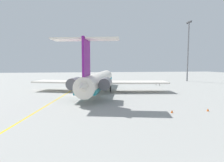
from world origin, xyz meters
TOP-DOWN VIEW (x-y plane):
  - ground at (0.00, 0.00)m, footprint 294.83×294.83m
  - main_jetliner at (-3.13, 5.97)m, footprint 47.39×42.31m
  - ground_crew_near_nose at (-16.28, 31.06)m, footprint 0.37×0.32m
  - ground_crew_near_tail at (-19.14, 30.86)m, footprint 0.35×0.31m
  - safety_cone_nose at (22.73, 23.73)m, footprint 0.40×0.40m
  - safety_cone_wingtip at (22.87, 16.74)m, footprint 0.40×0.40m
  - taxiway_centreline at (-4.44, -3.08)m, footprint 98.06×17.00m
  - light_mast at (-33.85, 53.18)m, footprint 4.00×0.70m

SIDE VIEW (x-z plane):
  - ground at x=0.00m, z-range 0.00..0.00m
  - taxiway_centreline at x=-4.44m, z-range 0.00..0.01m
  - safety_cone_nose at x=22.73m, z-range 0.00..0.55m
  - safety_cone_wingtip at x=22.87m, z-range 0.00..0.55m
  - ground_crew_near_tail at x=-19.14m, z-range 0.23..1.95m
  - ground_crew_near_nose at x=-16.28m, z-range 0.24..2.06m
  - main_jetliner at x=-3.13m, z-range -3.17..10.77m
  - light_mast at x=-33.85m, z-range 1.24..30.76m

